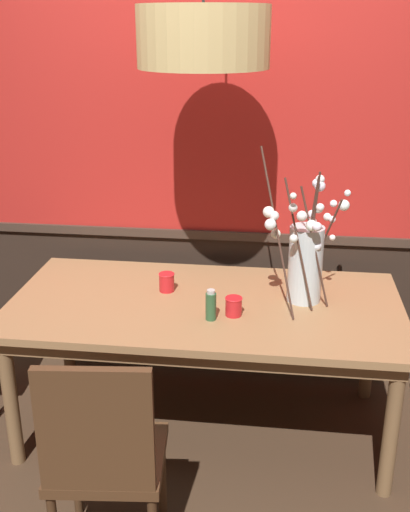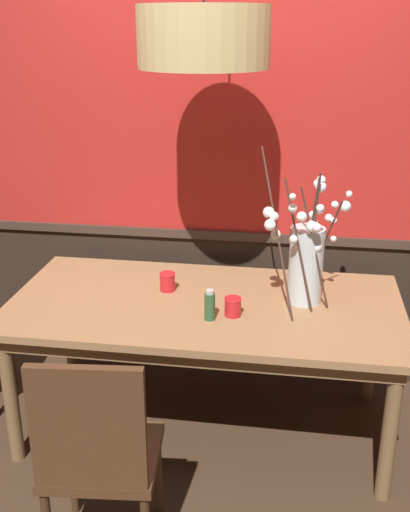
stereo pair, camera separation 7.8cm
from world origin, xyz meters
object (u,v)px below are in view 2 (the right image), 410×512
(condiment_bottle, at_px, (210,305))
(pendant_lamp, at_px, (204,37))
(vase_with_blossoms, at_px, (306,261))
(chair_near_side_left, at_px, (98,452))
(candle_holder_nearer_center, at_px, (233,307))
(chair_far_side_left, at_px, (183,269))
(chair_far_side_right, at_px, (277,276))
(dining_table, at_px, (205,316))
(candle_holder_nearer_edge, at_px, (167,282))

(condiment_bottle, xyz_separation_m, pendant_lamp, (-0.06, 0.24, 1.17))
(vase_with_blossoms, bearing_deg, chair_near_side_left, -126.28)
(candle_holder_nearer_center, bearing_deg, vase_with_blossoms, 32.89)
(chair_far_side_left, relative_size, pendant_lamp, 0.91)
(chair_far_side_right, height_order, candle_holder_nearer_center, chair_far_side_right)
(dining_table, bearing_deg, candle_holder_nearer_center, -40.51)
(chair_near_side_left, distance_m, condiment_bottle, 0.86)
(candle_holder_nearer_center, bearing_deg, dining_table, 139.49)
(dining_table, xyz_separation_m, chair_near_side_left, (-0.26, -0.94, -0.13))
(chair_far_side_right, relative_size, candle_holder_nearer_edge, 9.64)
(candle_holder_nearer_edge, bearing_deg, candle_holder_nearer_center, -33.04)
(pendant_lamp, bearing_deg, vase_with_blossoms, 3.93)
(chair_far_side_right, xyz_separation_m, candle_holder_nearer_edge, (-0.54, -0.78, 0.26))
(candle_holder_nearer_center, bearing_deg, condiment_bottle, -151.00)
(pendant_lamp, bearing_deg, dining_table, -74.95)
(vase_with_blossoms, xyz_separation_m, candle_holder_nearer_edge, (-0.70, 0.02, -0.17))
(chair_far_side_left, height_order, candle_holder_nearer_center, chair_far_side_left)
(chair_far_side_right, relative_size, candle_holder_nearer_center, 10.24)
(dining_table, height_order, pendant_lamp, pendant_lamp)
(candle_holder_nearer_center, height_order, condiment_bottle, condiment_bottle)
(dining_table, height_order, candle_holder_nearer_center, candle_holder_nearer_center)
(vase_with_blossoms, distance_m, condiment_bottle, 0.53)
(candle_holder_nearer_edge, bearing_deg, pendant_lamp, -16.14)
(dining_table, distance_m, vase_with_blossoms, 0.57)
(chair_far_side_left, relative_size, candle_holder_nearer_edge, 9.71)
(chair_near_side_left, xyz_separation_m, vase_with_blossoms, (0.75, 1.02, 0.42))
(dining_table, relative_size, pendant_lamp, 1.88)
(vase_with_blossoms, bearing_deg, candle_holder_nearer_edge, 178.08)
(candle_holder_nearer_center, xyz_separation_m, pendant_lamp, (-0.17, 0.18, 1.20))
(chair_far_side_right, distance_m, chair_far_side_left, 0.61)
(chair_far_side_left, relative_size, chair_near_side_left, 0.98)
(candle_holder_nearer_center, bearing_deg, chair_far_side_left, 112.68)
(chair_far_side_right, xyz_separation_m, condiment_bottle, (-0.27, -1.08, 0.28))
(chair_near_side_left, relative_size, candle_holder_nearer_edge, 9.88)
(candle_holder_nearer_center, relative_size, pendant_lamp, 0.09)
(candle_holder_nearer_edge, bearing_deg, condiment_bottle, -48.12)
(condiment_bottle, height_order, pendant_lamp, pendant_lamp)
(chair_far_side_left, distance_m, vase_with_blossoms, 1.21)
(condiment_bottle, bearing_deg, candle_holder_nearer_center, 29.00)
(pendant_lamp, bearing_deg, chair_far_side_right, 68.16)
(candle_holder_nearer_edge, bearing_deg, chair_far_side_left, 95.04)
(dining_table, xyz_separation_m, condiment_bottle, (0.05, -0.19, 0.15))
(chair_far_side_right, height_order, condiment_bottle, chair_far_side_right)
(chair_far_side_right, bearing_deg, pendant_lamp, -111.84)
(chair_far_side_right, relative_size, chair_near_side_left, 0.98)
(vase_with_blossoms, xyz_separation_m, pendant_lamp, (-0.50, -0.03, 1.03))
(chair_near_side_left, height_order, condiment_bottle, chair_near_side_left)
(candle_holder_nearer_center, xyz_separation_m, condiment_bottle, (-0.10, -0.06, 0.03))
(chair_near_side_left, height_order, vase_with_blossoms, vase_with_blossoms)
(vase_with_blossoms, xyz_separation_m, condiment_bottle, (-0.43, -0.27, -0.14))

